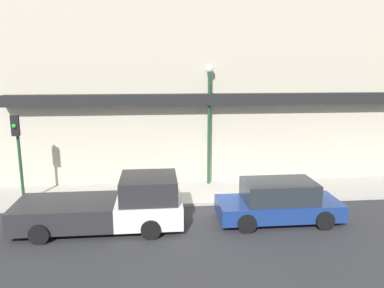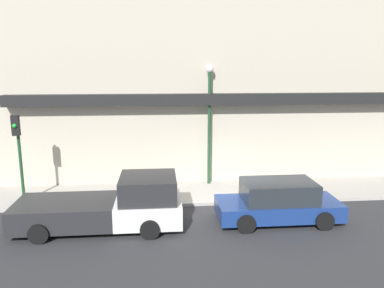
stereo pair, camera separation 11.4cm
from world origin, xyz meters
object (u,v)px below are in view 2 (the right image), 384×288
Objects in this scene: parked_car at (278,202)px; traffic_light at (18,143)px; fire_hydrant at (135,191)px; pickup_truck at (111,206)px; street_lamp at (209,111)px.

parked_car is 10.24m from traffic_light.
traffic_light is (-4.48, -0.10, 2.13)m from fire_hydrant.
street_lamp is (4.01, 4.30, 2.77)m from pickup_truck.
pickup_truck is 1.59× the size of traffic_light.
street_lamp is at bearing 13.39° from traffic_light.
fire_hydrant is at bearing -152.13° from street_lamp.
pickup_truck is 5.96m from parked_car.
pickup_truck is 4.87m from traffic_light.
street_lamp reaches higher than traffic_light.
parked_car is 1.23× the size of traffic_light.
fire_hydrant is (-5.28, 2.53, -0.27)m from parked_car.
fire_hydrant is 4.96m from traffic_light.
parked_car is at bearing -13.99° from traffic_light.
street_lamp is at bearing 27.87° from fire_hydrant.
street_lamp is 1.53× the size of traffic_light.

